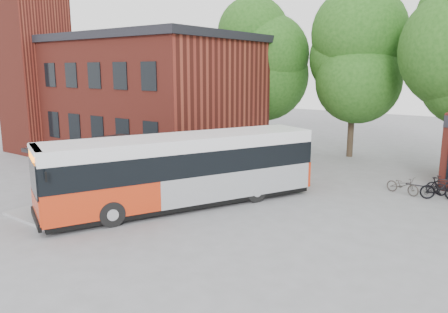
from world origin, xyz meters
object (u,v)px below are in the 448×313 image
Objects in this scene: bicycle_1 at (440,189)px; bicycle_0 at (403,185)px; bicycle_3 at (443,185)px; bus_shelter at (93,173)px; city_bus at (184,171)px.

bicycle_0 is at bearing 66.37° from bicycle_1.
bicycle_3 reaches higher than bicycle_0.
bicycle_0 is 0.94× the size of bicycle_1.
bicycle_0 is at bearing 42.22° from bus_shelter.
bus_shelter is 15.19m from bicycle_0.
city_bus reaches higher than bicycle_3.
bicycle_3 is at bearing -42.30° from bicycle_0.
bicycle_0 is (11.23, 10.19, -1.00)m from bus_shelter.
bicycle_1 reaches higher than bicycle_0.
bicycle_0 is at bearing 70.83° from city_bus.
city_bus is (3.65, 2.23, 0.17)m from bus_shelter.
bicycle_0 is (7.58, 7.96, -1.17)m from city_bus.
bus_shelter is 4.38× the size of bicycle_3.
bicycle_1 is at bearing 170.33° from bicycle_3.
bicycle_1 is 1.04m from bicycle_3.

